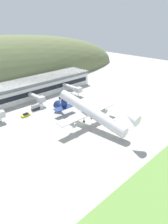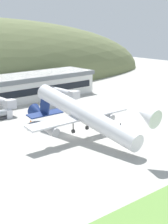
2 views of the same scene
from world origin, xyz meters
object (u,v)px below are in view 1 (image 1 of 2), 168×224
object	(u,v)px
terminal_building	(22,89)
jetway_2	(73,88)
traffic_cone_0	(55,111)
jetway_1	(37,97)
box_truck	(37,107)
cargo_airplane	(89,112)
service_car_0	(26,115)
fuel_truck	(66,97)

from	to	relation	value
terminal_building	jetway_2	world-z (taller)	terminal_building
terminal_building	traffic_cone_0	world-z (taller)	terminal_building
jetway_1	box_truck	size ratio (longest dim) A/B	1.97
cargo_airplane	jetway_1	bearing A→B (deg)	93.63
jetway_1	box_truck	bearing A→B (deg)	-124.99
cargo_airplane	service_car_0	bearing A→B (deg)	118.27
cargo_airplane	traffic_cone_0	size ratio (longest dim) A/B	81.45
cargo_airplane	fuel_truck	bearing A→B (deg)	66.61
cargo_airplane	service_car_0	distance (m)	32.29
jetway_1	traffic_cone_0	world-z (taller)	jetway_1
fuel_truck	box_truck	distance (m)	19.94
traffic_cone_0	jetway_1	bearing A→B (deg)	94.82
terminal_building	box_truck	distance (m)	20.73
jetway_2	box_truck	bearing A→B (deg)	-171.98
terminal_building	jetway_2	distance (m)	29.58
terminal_building	cargo_airplane	xyz separation A→B (m)	(2.43, -51.18, 1.20)
jetway_1	fuel_truck	distance (m)	16.98
service_car_0	box_truck	size ratio (longest dim) A/B	0.73
box_truck	traffic_cone_0	xyz separation A→B (m)	(5.05, -8.44, -1.17)
fuel_truck	box_truck	bearing A→B (deg)	-178.35
cargo_airplane	traffic_cone_0	bearing A→B (deg)	92.90
cargo_airplane	jetway_2	bearing A→B (deg)	57.50
service_car_0	traffic_cone_0	distance (m)	14.84
cargo_airplane	traffic_cone_0	distance (m)	23.60
jetway_1	cargo_airplane	bearing A→B (deg)	-86.37
jetway_1	service_car_0	xyz separation A→B (m)	(-12.71, -8.74, -3.37)
jetway_2	fuel_truck	xyz separation A→B (m)	(-8.69, -3.46, -2.43)
cargo_airplane	service_car_0	size ratio (longest dim) A/B	10.31
terminal_building	jetway_1	size ratio (longest dim) A/B	7.65
fuel_truck	service_car_0	bearing A→B (deg)	-172.51
traffic_cone_0	fuel_truck	bearing A→B (deg)	31.22
cargo_airplane	box_truck	bearing A→B (deg)	101.25
jetway_1	cargo_airplane	distance (m)	36.86
box_truck	jetway_2	bearing A→B (deg)	8.02
terminal_building	fuel_truck	distance (m)	25.56
fuel_truck	traffic_cone_0	distance (m)	17.44
jetway_2	cargo_airplane	xyz separation A→B (m)	(-22.42, -35.20, 2.56)
box_truck	cargo_airplane	bearing A→B (deg)	-78.75
jetway_2	cargo_airplane	distance (m)	41.81
service_car_0	box_truck	xyz separation A→B (m)	(8.84, 3.21, 0.83)
terminal_building	jetway_2	size ratio (longest dim) A/B	6.23
jetway_2	box_truck	distance (m)	29.02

